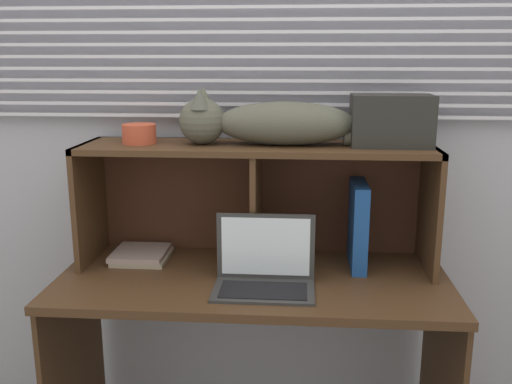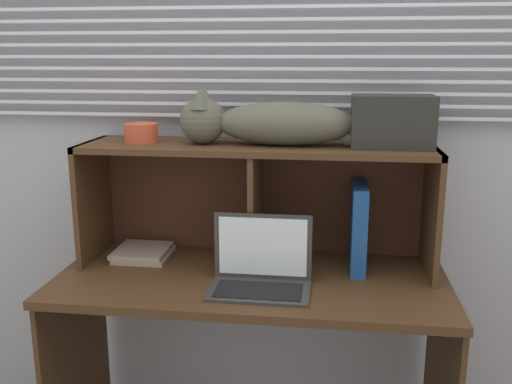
# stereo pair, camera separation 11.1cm
# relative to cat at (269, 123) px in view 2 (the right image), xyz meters

# --- Properties ---
(back_panel_with_blinds) EXTENTS (4.40, 0.08, 2.50)m
(back_panel_with_blinds) POSITION_rel_cat_xyz_m (-0.05, 0.21, -0.01)
(back_panel_with_blinds) COLOR #AAABB7
(back_panel_with_blinds) RESTS_ON ground
(desk) EXTENTS (1.37, 0.61, 0.74)m
(desk) POSITION_rel_cat_xyz_m (-0.05, -0.13, -0.67)
(desk) COLOR #452D1A
(desk) RESTS_ON ground
(hutch_shelf_unit) EXTENTS (1.27, 0.32, 0.45)m
(hutch_shelf_unit) POSITION_rel_cat_xyz_m (-0.05, 0.03, -0.22)
(hutch_shelf_unit) COLOR #452D1A
(hutch_shelf_unit) RESTS_ON desk
(cat) EXTENTS (0.87, 0.18, 0.20)m
(cat) POSITION_rel_cat_xyz_m (0.00, 0.00, 0.00)
(cat) COLOR #4F4F41
(cat) RESTS_ON hutch_shelf_unit
(laptop) EXTENTS (0.33, 0.20, 0.24)m
(laptop) POSITION_rel_cat_xyz_m (0.00, -0.23, -0.47)
(laptop) COLOR #323232
(laptop) RESTS_ON desk
(binder_upright) EXTENTS (0.05, 0.23, 0.31)m
(binder_upright) POSITION_rel_cat_xyz_m (0.33, 0.00, -0.37)
(binder_upright) COLOR navy
(binder_upright) RESTS_ON desk
(book_stack) EXTENTS (0.21, 0.21, 0.03)m
(book_stack) POSITION_rel_cat_xyz_m (-0.48, 0.01, -0.51)
(book_stack) COLOR gray
(book_stack) RESTS_ON desk
(small_basket) EXTENTS (0.12, 0.12, 0.07)m
(small_basket) POSITION_rel_cat_xyz_m (-0.47, 0.00, -0.04)
(small_basket) COLOR #BB482E
(small_basket) RESTS_ON hutch_shelf_unit
(storage_box) EXTENTS (0.28, 0.16, 0.18)m
(storage_box) POSITION_rel_cat_xyz_m (0.43, 0.00, 0.01)
(storage_box) COLOR #252522
(storage_box) RESTS_ON hutch_shelf_unit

